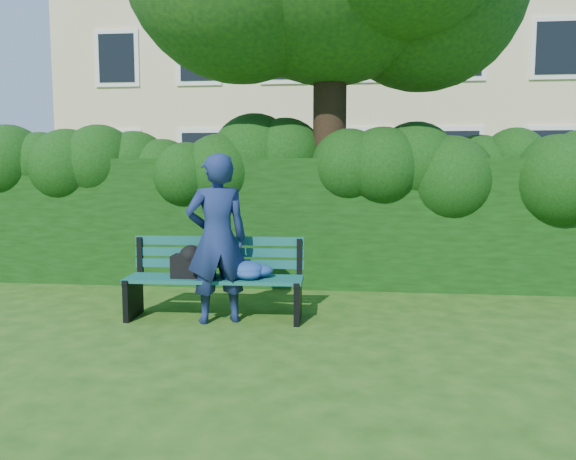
# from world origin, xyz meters

# --- Properties ---
(ground) EXTENTS (80.00, 80.00, 0.00)m
(ground) POSITION_xyz_m (0.00, 0.00, 0.00)
(ground) COLOR #1F4B14
(ground) RESTS_ON ground
(apartment_building) EXTENTS (16.00, 8.08, 12.00)m
(apartment_building) POSITION_xyz_m (-0.00, 13.99, 6.00)
(apartment_building) COLOR beige
(apartment_building) RESTS_ON ground
(hedge) EXTENTS (10.00, 1.00, 1.80)m
(hedge) POSITION_xyz_m (0.00, 2.20, 0.90)
(hedge) COLOR black
(hedge) RESTS_ON ground
(park_bench) EXTENTS (1.96, 0.62, 0.89)m
(park_bench) POSITION_xyz_m (-0.72, 0.15, 0.50)
(park_bench) COLOR #105352
(park_bench) RESTS_ON ground
(man_reading) EXTENTS (0.78, 0.66, 1.82)m
(man_reading) POSITION_xyz_m (-0.70, 0.01, 0.91)
(man_reading) COLOR navy
(man_reading) RESTS_ON ground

